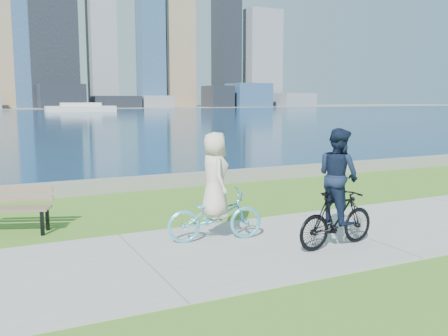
% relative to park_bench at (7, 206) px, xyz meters
% --- Properties ---
extents(ground, '(320.00, 320.00, 0.00)m').
position_rel_park_bench_xyz_m(ground, '(1.84, -2.90, -0.52)').
color(ground, '#3A6B1C').
rests_on(ground, ground).
extents(concrete_path, '(80.00, 3.50, 0.02)m').
position_rel_park_bench_xyz_m(concrete_path, '(1.84, -2.90, -0.51)').
color(concrete_path, gray).
rests_on(concrete_path, ground).
extents(seawall, '(90.00, 0.50, 0.35)m').
position_rel_park_bench_xyz_m(seawall, '(1.84, 3.30, -0.34)').
color(seawall, slate).
rests_on(seawall, ground).
extents(ferry_far, '(12.61, 3.60, 1.71)m').
position_rel_park_bench_xyz_m(ferry_far, '(16.73, 86.18, 0.19)').
color(ferry_far, silver).
rests_on(ferry_far, ground).
extents(park_bench, '(1.73, 1.12, 0.85)m').
position_rel_park_bench_xyz_m(park_bench, '(0.00, 0.00, 0.00)').
color(park_bench, black).
rests_on(park_bench, ground).
extents(cyclist_woman, '(0.89, 1.80, 1.94)m').
position_rel_park_bench_xyz_m(cyclist_woman, '(3.30, -2.27, 0.22)').
color(cyclist_woman, '#5BC0DE').
rests_on(cyclist_woman, ground).
extents(cyclist_man, '(0.67, 1.66, 2.03)m').
position_rel_park_bench_xyz_m(cyclist_man, '(4.99, -3.55, 0.36)').
color(cyclist_man, black).
rests_on(cyclist_man, ground).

